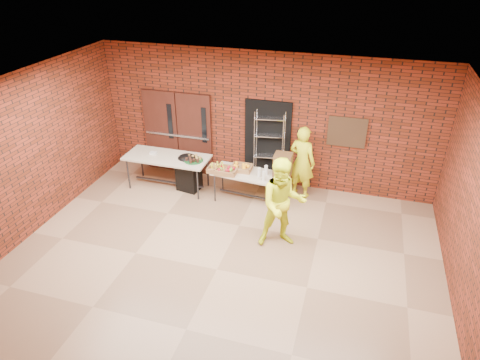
# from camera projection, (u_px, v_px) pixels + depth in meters

# --- Properties ---
(room) EXTENTS (8.08, 7.08, 3.28)m
(room) POSITION_uv_depth(u_px,v_px,m) (214.00, 195.00, 7.04)
(room) COLOR #836147
(room) RESTS_ON ground
(double_doors) EXTENTS (1.78, 0.12, 2.10)m
(double_doors) POSITION_uv_depth(u_px,v_px,m) (178.00, 133.00, 10.73)
(double_doors) COLOR #3E1911
(double_doors) RESTS_ON room
(dark_doorway) EXTENTS (1.10, 0.06, 2.10)m
(dark_doorway) POSITION_uv_depth(u_px,v_px,m) (267.00, 143.00, 10.18)
(dark_doorway) COLOR black
(dark_doorway) RESTS_ON room
(bronze_plaque) EXTENTS (0.85, 0.04, 0.70)m
(bronze_plaque) POSITION_uv_depth(u_px,v_px,m) (347.00, 132.00, 9.48)
(bronze_plaque) COLOR #3D2718
(bronze_plaque) RESTS_ON room
(wire_rack) EXTENTS (0.72, 0.34, 1.89)m
(wire_rack) POSITION_uv_depth(u_px,v_px,m) (269.00, 150.00, 10.09)
(wire_rack) COLOR #ABACB1
(wire_rack) RESTS_ON room
(table_left) EXTENTS (2.00, 0.84, 0.82)m
(table_left) POSITION_uv_depth(u_px,v_px,m) (167.00, 159.00, 10.09)
(table_left) COLOR tan
(table_left) RESTS_ON room
(table_right) EXTENTS (1.74, 0.85, 0.69)m
(table_right) POSITION_uv_depth(u_px,v_px,m) (250.00, 176.00, 9.63)
(table_right) COLOR tan
(table_right) RESTS_ON room
(basket_bananas) EXTENTS (0.45, 0.35, 0.14)m
(basket_bananas) POSITION_uv_depth(u_px,v_px,m) (218.00, 169.00, 9.66)
(basket_bananas) COLOR olive
(basket_bananas) RESTS_ON table_right
(basket_oranges) EXTENTS (0.46, 0.36, 0.14)m
(basket_oranges) POSITION_uv_depth(u_px,v_px,m) (241.00, 168.00, 9.71)
(basket_oranges) COLOR olive
(basket_oranges) RESTS_ON table_right
(basket_apples) EXTENTS (0.48, 0.37, 0.15)m
(basket_apples) POSITION_uv_depth(u_px,v_px,m) (226.00, 170.00, 9.59)
(basket_apples) COLOR olive
(basket_apples) RESTS_ON table_right
(muffin_tray) EXTENTS (0.45, 0.45, 0.11)m
(muffin_tray) POSITION_uv_depth(u_px,v_px,m) (193.00, 159.00, 9.84)
(muffin_tray) COLOR #144E1F
(muffin_tray) RESTS_ON table_left
(napkin_box) EXTENTS (0.16, 0.11, 0.05)m
(napkin_box) POSITION_uv_depth(u_px,v_px,m) (153.00, 153.00, 10.16)
(napkin_box) COLOR silver
(napkin_box) RESTS_ON table_left
(coffee_dispenser) EXTENTS (0.39, 0.35, 0.51)m
(coffee_dispenser) POSITION_uv_depth(u_px,v_px,m) (283.00, 165.00, 9.42)
(coffee_dispenser) COLOR brown
(coffee_dispenser) RESTS_ON table_right
(cup_stack_front) EXTENTS (0.07, 0.07, 0.22)m
(cup_stack_front) POSITION_uv_depth(u_px,v_px,m) (259.00, 172.00, 9.42)
(cup_stack_front) COLOR silver
(cup_stack_front) RESTS_ON table_right
(cup_stack_mid) EXTENTS (0.08, 0.08, 0.23)m
(cup_stack_mid) POSITION_uv_depth(u_px,v_px,m) (264.00, 176.00, 9.26)
(cup_stack_mid) COLOR silver
(cup_stack_mid) RESTS_ON table_right
(cup_stack_back) EXTENTS (0.08, 0.08, 0.23)m
(cup_stack_back) POSITION_uv_depth(u_px,v_px,m) (266.00, 170.00, 9.49)
(cup_stack_back) COLOR silver
(cup_stack_back) RESTS_ON table_right
(covered_grill) EXTENTS (0.57, 0.50, 0.92)m
(covered_grill) POSITION_uv_depth(u_px,v_px,m) (189.00, 172.00, 10.15)
(covered_grill) COLOR black
(covered_grill) RESTS_ON room
(volunteer_woman) EXTENTS (0.73, 0.59, 1.72)m
(volunteer_woman) POSITION_uv_depth(u_px,v_px,m) (302.00, 162.00, 9.73)
(volunteer_woman) COLOR #ECF81B
(volunteer_woman) RESTS_ON room
(volunteer_man) EXTENTS (1.09, 0.97, 1.84)m
(volunteer_man) POSITION_uv_depth(u_px,v_px,m) (283.00, 204.00, 8.06)
(volunteer_man) COLOR #ECF81B
(volunteer_man) RESTS_ON room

